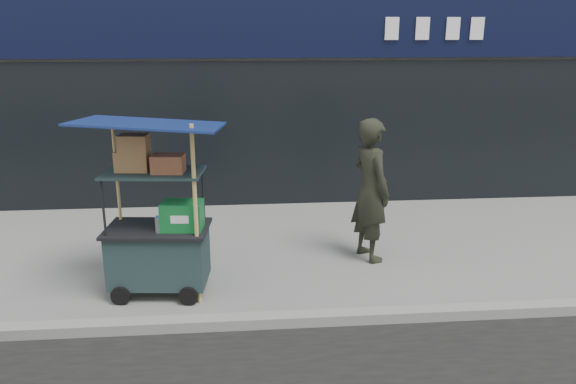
{
  "coord_description": "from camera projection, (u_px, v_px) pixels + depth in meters",
  "views": [
    {
      "loc": [
        -0.24,
        -5.3,
        2.94
      ],
      "look_at": [
        0.32,
        1.2,
        1.0
      ],
      "focal_mm": 35.0,
      "sensor_mm": 36.0,
      "label": 1
    }
  ],
  "objects": [
    {
      "name": "ground",
      "position": [
        268.0,
        316.0,
        5.91
      ],
      "size": [
        80.0,
        80.0,
        0.0
      ],
      "primitive_type": "plane",
      "color": "slate",
      "rests_on": "ground"
    },
    {
      "name": "curb",
      "position": [
        269.0,
        320.0,
        5.71
      ],
      "size": [
        80.0,
        0.18,
        0.12
      ],
      "primitive_type": "cube",
      "color": "gray",
      "rests_on": "ground"
    },
    {
      "name": "vendor_cart",
      "position": [
        159.0,
        234.0,
        6.26
      ],
      "size": [
        1.59,
        1.2,
        2.03
      ],
      "rotation": [
        0.0,
        0.0,
        -0.1
      ],
      "color": "#182729",
      "rests_on": "ground"
    },
    {
      "name": "vendor_man",
      "position": [
        371.0,
        190.0,
        7.17
      ],
      "size": [
        0.64,
        0.78,
        1.85
      ],
      "primitive_type": "imported",
      "rotation": [
        0.0,
        0.0,
        1.91
      ],
      "color": "black",
      "rests_on": "ground"
    }
  ]
}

